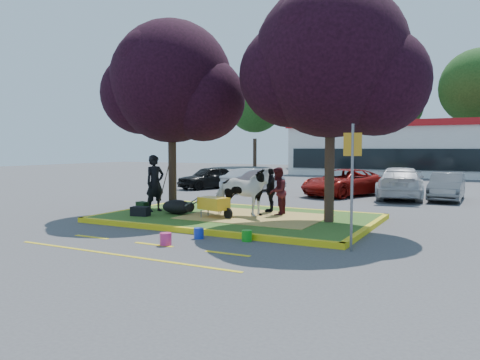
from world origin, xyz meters
The scene contains 32 objects.
ground centered at (0.00, 0.00, 0.00)m, with size 90.00×90.00×0.00m, color #424244.
median_island centered at (0.00, 0.00, 0.07)m, with size 8.00×5.00×0.15m, color #305A1C.
curb_near centered at (0.00, -2.58, 0.07)m, with size 8.30×0.16×0.15m, color yellow.
curb_far centered at (0.00, 2.58, 0.07)m, with size 8.30×0.16×0.15m, color yellow.
curb_left centered at (-4.08, 0.00, 0.07)m, with size 0.16×5.30×0.15m, color yellow.
curb_right centered at (4.08, 0.00, 0.07)m, with size 0.16×5.30×0.15m, color yellow.
straw_bedding centered at (0.60, 0.00, 0.15)m, with size 4.20×3.00×0.01m, color tan.
tree_purple_left centered at (-2.78, 0.38, 4.36)m, with size 5.06×4.20×6.51m.
tree_purple_right centered at (2.92, 0.18, 4.56)m, with size 5.30×4.40×6.82m.
fire_lane_stripe_a centered at (-2.00, -4.20, 0.00)m, with size 1.10×0.12×0.01m, color yellow.
fire_lane_stripe_b centered at (0.00, -4.20, 0.00)m, with size 1.10×0.12×0.01m, color yellow.
fire_lane_stripe_c centered at (2.00, -4.20, 0.00)m, with size 1.10×0.12×0.01m, color yellow.
fire_lane_long centered at (0.00, -5.40, 0.00)m, with size 6.00×0.10×0.01m, color yellow.
retail_building centered at (2.00, 27.98, 2.25)m, with size 20.40×8.40×4.40m.
treeline centered at (1.23, 37.61, 7.73)m, with size 46.58×7.80×14.63m.
cow centered at (0.20, -0.09, 0.91)m, with size 0.82×1.81×1.53m, color white.
calf centered at (-1.90, -0.60, 0.38)m, with size 1.07×0.61×0.47m, color black.
handler centered at (-2.94, -0.40, 1.10)m, with size 0.69×0.45×1.90m, color black.
visitor_a centered at (1.06, 0.71, 0.91)m, with size 0.74×0.58×1.52m, color #441319.
visitor_b centered at (0.58, 1.22, 0.88)m, with size 0.86×0.36×1.46m, color black.
wheelbarrow centered at (-0.42, -0.74, 0.58)m, with size 1.66×0.81×0.63m.
gear_bag_dark centered at (-2.68, -1.48, 0.30)m, with size 0.57×0.31×0.29m, color black.
gear_bag_green centered at (-3.70, -0.12, 0.27)m, with size 0.46×0.29×0.25m, color black.
sign_post centered at (4.30, -2.70, 1.76)m, with size 0.39×0.10×2.82m.
bucket_green centered at (1.76, -2.80, 0.14)m, with size 0.26×0.26×0.28m, color #189C1B.
bucket_pink centered at (0.29, -4.12, 0.15)m, with size 0.27×0.27×0.29m, color #D22E73.
bucket_blue centered at (0.53, -3.06, 0.13)m, with size 0.25×0.25×0.27m, color #1731B8.
car_black centered at (-6.80, 9.31, 0.62)m, with size 1.47×3.65×1.24m, color black.
car_silver centered at (-3.83, 8.94, 0.60)m, with size 1.27×3.64×1.20m, color #ACAFB5.
car_red centered at (0.94, 8.94, 0.64)m, with size 2.12×4.59×1.28m, color maroon.
car_white centered at (3.50, 8.97, 0.71)m, with size 1.98×4.86×1.41m, color silver.
car_grey centered at (5.40, 9.13, 0.60)m, with size 1.26×3.62×1.19m, color slate.
Camera 1 is at (6.91, -12.90, 2.30)m, focal length 35.00 mm.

